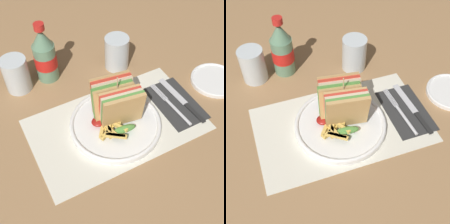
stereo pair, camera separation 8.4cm
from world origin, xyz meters
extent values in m
plane|color=#9E754C|center=(0.00, 0.00, 0.00)|extent=(4.00, 4.00, 0.00)
cube|color=silver|center=(0.00, -0.01, 0.00)|extent=(0.48, 0.28, 0.00)
cylinder|color=white|center=(-0.01, -0.02, 0.01)|extent=(0.25, 0.25, 0.01)
torus|color=white|center=(-0.01, -0.02, 0.01)|extent=(0.25, 0.25, 0.01)
cube|color=tan|center=(0.01, -0.04, 0.08)|extent=(0.11, 0.04, 0.11)
cube|color=#518E3D|center=(0.01, -0.03, 0.08)|extent=(0.11, 0.04, 0.11)
cube|color=beige|center=(0.01, -0.02, 0.07)|extent=(0.11, 0.04, 0.11)
cube|color=red|center=(0.01, -0.01, 0.07)|extent=(0.11, 0.04, 0.11)
cube|color=tan|center=(0.01, 0.00, 0.07)|extent=(0.11, 0.04, 0.11)
ellipsoid|color=#518E3D|center=(0.00, -0.06, 0.03)|extent=(0.06, 0.03, 0.02)
cube|color=tan|center=(0.00, 0.00, 0.07)|extent=(0.11, 0.04, 0.11)
cube|color=#518E3D|center=(0.00, 0.01, 0.07)|extent=(0.11, 0.04, 0.11)
cube|color=beige|center=(0.01, 0.02, 0.07)|extent=(0.11, 0.04, 0.11)
cube|color=red|center=(0.01, 0.03, 0.08)|extent=(0.11, 0.04, 0.11)
cube|color=tan|center=(0.01, 0.04, 0.08)|extent=(0.11, 0.04, 0.11)
ellipsoid|color=#518E3D|center=(0.00, 0.00, 0.03)|extent=(0.06, 0.03, 0.02)
cylinder|color=tan|center=(0.01, 0.00, 0.09)|extent=(0.00, 0.00, 0.14)
cube|color=#E0B756|center=(-0.04, -0.04, 0.02)|extent=(0.05, 0.03, 0.01)
cube|color=#E0B756|center=(-0.05, -0.02, 0.02)|extent=(0.05, 0.07, 0.01)
cube|color=#E0B756|center=(-0.04, -0.04, 0.02)|extent=(0.01, 0.05, 0.01)
cube|color=#E0B756|center=(-0.03, -0.07, 0.03)|extent=(0.05, 0.04, 0.01)
cube|color=#E0B756|center=(-0.03, -0.04, 0.03)|extent=(0.03, 0.06, 0.01)
cube|color=#E0B756|center=(-0.01, -0.04, 0.03)|extent=(0.04, 0.05, 0.01)
cube|color=#E0B756|center=(-0.02, -0.02, 0.03)|extent=(0.05, 0.04, 0.01)
cube|color=#E0B756|center=(-0.04, -0.04, 0.03)|extent=(0.02, 0.05, 0.01)
cube|color=#E0B756|center=(-0.04, -0.07, 0.03)|extent=(0.05, 0.04, 0.01)
ellipsoid|color=maroon|center=(-0.05, 0.00, 0.03)|extent=(0.04, 0.04, 0.01)
cube|color=#2D2D2D|center=(0.19, -0.03, 0.00)|extent=(0.11, 0.19, 0.00)
cylinder|color=silver|center=(0.17, -0.06, 0.01)|extent=(0.02, 0.11, 0.01)
cylinder|color=silver|center=(0.16, 0.03, 0.01)|extent=(0.01, 0.07, 0.00)
cylinder|color=silver|center=(0.17, 0.03, 0.01)|extent=(0.01, 0.07, 0.00)
cylinder|color=silver|center=(0.17, 0.03, 0.01)|extent=(0.01, 0.07, 0.00)
cylinder|color=silver|center=(0.17, 0.03, 0.01)|extent=(0.01, 0.07, 0.00)
cube|color=black|center=(0.22, -0.09, 0.01)|extent=(0.02, 0.08, 0.00)
cube|color=silver|center=(0.21, 0.01, 0.01)|extent=(0.02, 0.12, 0.00)
cylinder|color=slate|center=(-0.10, 0.26, 0.06)|extent=(0.07, 0.07, 0.12)
cylinder|color=red|center=(-0.10, 0.26, 0.07)|extent=(0.07, 0.07, 0.04)
cone|color=slate|center=(-0.10, 0.26, 0.15)|extent=(0.06, 0.06, 0.05)
cylinder|color=red|center=(-0.10, 0.26, 0.19)|extent=(0.03, 0.03, 0.02)
cylinder|color=silver|center=(0.12, 0.20, 0.05)|extent=(0.08, 0.08, 0.11)
cylinder|color=silver|center=(-0.19, 0.25, 0.05)|extent=(0.08, 0.08, 0.11)
camera|label=1|loc=(-0.26, -0.48, 0.68)|focal=50.00mm
camera|label=2|loc=(-0.19, -0.51, 0.68)|focal=50.00mm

